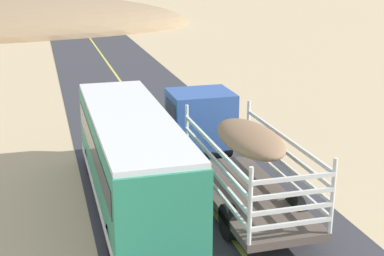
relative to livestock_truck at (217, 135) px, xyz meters
The scene contains 2 objects.
livestock_truck is the anchor object (origin of this frame).
bus 3.73m from the livestock_truck, 157.89° to the right, with size 2.54×10.00×3.21m.
Camera 1 is at (-5.14, -8.34, 8.14)m, focal length 51.48 mm.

